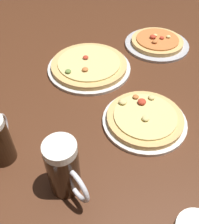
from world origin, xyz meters
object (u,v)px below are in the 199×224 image
beer_mug_amber (64,169)px  pizza_plate_near (145,119)px  pizza_plate_far (89,66)px  pizza_plate_side (157,43)px

beer_mug_amber → pizza_plate_near: bearing=26.0°
pizza_plate_far → beer_mug_amber: size_ratio=1.92×
beer_mug_amber → pizza_plate_side: bearing=45.0°
pizza_plate_side → pizza_plate_far: bearing=-168.1°
pizza_plate_far → beer_mug_amber: bearing=-113.6°
pizza_plate_far → pizza_plate_side: pizza_plate_side is taller
pizza_plate_near → beer_mug_amber: 0.34m
pizza_plate_near → pizza_plate_side: (0.26, 0.41, -0.00)m
pizza_plate_far → beer_mug_amber: beer_mug_amber is taller
pizza_plate_far → pizza_plate_side: (0.35, 0.07, -0.00)m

